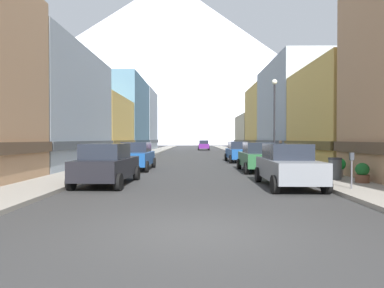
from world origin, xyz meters
name	(u,v)px	position (x,y,z in m)	size (l,w,h in m)	color
ground_plane	(196,232)	(0.00, 0.00, 0.00)	(400.00, 400.00, 0.00)	#333333
sidewalk_left	(146,154)	(-6.25, 35.00, 0.07)	(2.50, 100.00, 0.15)	gray
sidewalk_right	(244,154)	(6.25, 35.00, 0.07)	(2.50, 100.00, 0.15)	gray
storefront_left_1	(31,110)	(-11.64, 16.16, 4.01)	(8.59, 12.44, 8.31)	#99A5B2
storefront_left_2	(91,129)	(-11.20, 28.05, 3.10)	(7.69, 10.86, 6.45)	#D8B259
storefront_left_3	(121,117)	(-10.77, 40.44, 5.20)	(6.84, 13.18, 10.75)	slate
storefront_left_4	(128,121)	(-12.27, 53.22, 5.26)	(9.83, 11.47, 10.87)	#99A5B2
storefront_right_1	(375,119)	(12.22, 15.42, 3.35)	(9.74, 9.12, 6.95)	#D8B259
storefront_right_2	(306,113)	(11.27, 26.38, 4.68)	(7.84, 12.47, 9.69)	#99A5B2
storefront_right_3	(282,122)	(11.83, 37.44, 4.34)	(8.95, 9.51, 9.00)	#D8B259
storefront_right_4	(268,134)	(12.34, 48.59, 2.90)	(9.98, 11.63, 6.03)	beige
car_left_0	(107,164)	(-3.80, 7.10, 0.90)	(2.19, 4.46, 1.78)	black
car_left_1	(136,156)	(-3.80, 14.07, 0.90)	(2.08, 4.41, 1.78)	#19478C
car_right_0	(288,165)	(3.80, 6.53, 0.90)	(2.11, 4.42, 1.78)	slate
car_right_1	(258,157)	(3.80, 12.90, 0.90)	(2.11, 4.42, 1.78)	#265933
car_right_2	(239,152)	(3.80, 21.38, 0.90)	(2.16, 4.44, 1.78)	#19478C
car_driving_0	(204,145)	(1.60, 52.11, 0.90)	(2.06, 4.40, 1.78)	#591E72
parking_meter_near	(352,165)	(5.75, 5.12, 1.01)	(0.14, 0.10, 1.33)	#595960
trash_bin_right	(335,168)	(6.35, 7.95, 0.64)	(0.59, 0.59, 0.98)	#4C5156
potted_plant_0	(296,158)	(7.00, 15.68, 0.65)	(0.58, 0.58, 0.88)	brown
potted_plant_1	(362,173)	(7.00, 6.80, 0.56)	(0.55, 0.55, 0.83)	brown
potted_plant_2	(339,166)	(7.00, 9.01, 0.68)	(0.62, 0.62, 0.92)	gray
pedestrian_0	(280,153)	(6.25, 17.03, 0.96)	(0.36, 0.36, 1.74)	navy
streetlamp_right	(274,109)	(5.35, 15.17, 3.99)	(0.36, 0.36, 5.86)	black
mountain_backdrop	(169,60)	(-21.08, 260.00, 66.14)	(324.02, 324.02, 132.28)	silver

